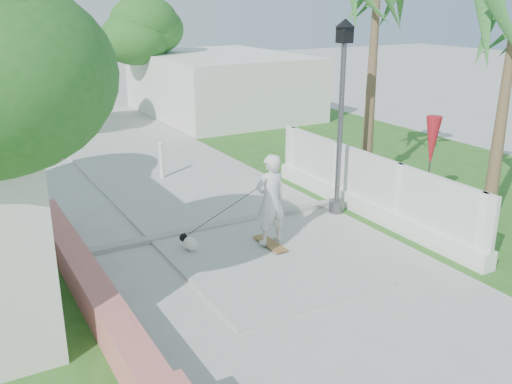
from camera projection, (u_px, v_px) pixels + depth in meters
ground at (411, 374)px, 7.74m from camera, size 90.00×90.00×0.00m
path_strip at (74, 118)px, 24.22m from camera, size 3.20×36.00×0.06m
curb at (218, 226)px, 12.67m from camera, size 6.50×0.25×0.10m
grass_right at (394, 164)px, 17.60m from camera, size 8.00×20.00×0.01m
pink_wall at (98, 299)px, 9.03m from camera, size 0.45×8.20×0.80m
lattice_fence at (367, 193)px, 13.28m from camera, size 0.35×7.00×1.50m
building_right at (221, 84)px, 24.96m from camera, size 6.00×8.00×2.60m
street_lamp at (341, 111)px, 12.85m from camera, size 0.44×0.44×4.44m
bollard at (161, 160)px, 15.89m from camera, size 0.14×0.14×1.09m
patio_umbrella at (432, 143)px, 13.15m from camera, size 0.36×0.36×2.30m
tree_path_right at (142, 32)px, 24.59m from camera, size 3.00×3.00×4.79m
palm_far at (376, 14)px, 13.81m from camera, size 1.80×1.80×5.30m
palm_near at (512, 44)px, 11.63m from camera, size 1.80×1.80×4.70m
skateboarder at (240, 208)px, 11.33m from camera, size 1.86×1.29×1.98m
dog at (189, 243)px, 11.40m from camera, size 0.37×0.53×0.38m
parked_car at (17, 73)px, 34.03m from camera, size 4.20×2.49×1.34m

